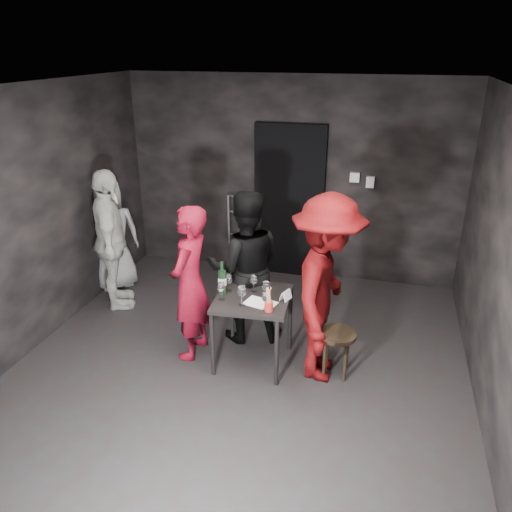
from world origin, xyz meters
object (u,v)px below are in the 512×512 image
(tasting_table, at_px, (253,306))
(bystander_grey, at_px, (112,235))
(hand_truck, at_px, (240,261))
(bystander_cream, at_px, (109,230))
(wine_bottle, at_px, (222,281))
(stool, at_px, (337,341))
(man_maroon, at_px, (327,269))
(server_red, at_px, (190,277))
(woman_black, at_px, (245,258))
(breadstick_cup, at_px, (269,300))

(tasting_table, distance_m, bystander_grey, 2.54)
(hand_truck, height_order, bystander_grey, bystander_grey)
(bystander_cream, bearing_deg, wine_bottle, -144.14)
(stool, xyz_separation_m, bystander_grey, (-3.08, 1.19, 0.36))
(hand_truck, bearing_deg, stool, -32.14)
(hand_truck, bearing_deg, wine_bottle, -58.89)
(wine_bottle, bearing_deg, stool, 0.52)
(hand_truck, relative_size, man_maroon, 0.50)
(server_red, height_order, bystander_grey, server_red)
(tasting_table, xyz_separation_m, server_red, (-0.65, -0.01, 0.24))
(hand_truck, height_order, stool, hand_truck)
(stool, bearing_deg, bystander_grey, 158.93)
(woman_black, height_order, bystander_grey, woman_black)
(tasting_table, distance_m, stool, 0.89)
(hand_truck, distance_m, breadstick_cup, 2.48)
(server_red, bearing_deg, tasting_table, 92.80)
(breadstick_cup, bearing_deg, man_maroon, 24.64)
(stool, bearing_deg, man_maroon, -177.07)
(bystander_cream, height_order, wine_bottle, bystander_cream)
(bystander_cream, height_order, bystander_grey, bystander_cream)
(man_maroon, bearing_deg, tasting_table, 90.93)
(tasting_table, bearing_deg, bystander_cream, 159.87)
(tasting_table, relative_size, breadstick_cup, 2.99)
(tasting_table, relative_size, bystander_cream, 0.38)
(hand_truck, distance_m, bystander_cream, 1.93)
(tasting_table, bearing_deg, man_maroon, 0.02)
(hand_truck, relative_size, bystander_cream, 0.57)
(server_red, relative_size, wine_bottle, 5.20)
(hand_truck, xyz_separation_m, bystander_cream, (-1.23, -1.26, 0.79))
(stool, bearing_deg, server_red, -179.36)
(hand_truck, distance_m, woman_black, 1.77)
(bystander_cream, xyz_separation_m, wine_bottle, (1.65, -0.72, -0.12))
(hand_truck, height_order, woman_black, woman_black)
(woman_black, bearing_deg, tasting_table, 95.46)
(stool, height_order, man_maroon, man_maroon)
(bystander_grey, distance_m, breadstick_cup, 2.84)
(woman_black, distance_m, bystander_grey, 2.17)
(stool, xyz_separation_m, bystander_cream, (-2.81, 0.71, 0.62))
(man_maroon, xyz_separation_m, bystander_cream, (-2.67, 0.72, -0.13))
(tasting_table, bearing_deg, server_red, -179.17)
(hand_truck, relative_size, bystander_grey, 0.78)
(server_red, distance_m, wine_bottle, 0.34)
(hand_truck, bearing_deg, man_maroon, -34.77)
(server_red, bearing_deg, bystander_cream, -117.08)
(breadstick_cup, bearing_deg, server_red, 165.99)
(stool, distance_m, woman_black, 1.28)
(tasting_table, bearing_deg, hand_truck, 110.23)
(tasting_table, xyz_separation_m, wine_bottle, (-0.31, -0.00, 0.23))
(wine_bottle, bearing_deg, server_red, -178.98)
(bystander_cream, distance_m, wine_bottle, 1.81)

